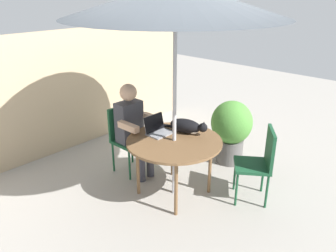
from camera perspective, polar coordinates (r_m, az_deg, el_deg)
The scene contains 10 objects.
ground_plane at distance 4.26m, azimuth 1.00°, elevation -11.22°, with size 14.00×14.00×0.00m, color gray.
fence_back at distance 5.39m, azimuth -15.80°, elevation 5.94°, with size 4.51×0.08×1.81m, color tan.
patio_table at distance 3.93m, azimuth 1.07°, elevation -3.11°, with size 1.12×1.12×0.72m.
patio_umbrella at distance 3.54m, azimuth 1.26°, elevation 20.67°, with size 2.31×2.31×2.43m.
chair_occupied at distance 4.57m, azimuth -7.21°, elevation -1.29°, with size 0.40×0.40×0.91m.
chair_empty at distance 4.02m, azimuth 15.40°, elevation -5.46°, with size 0.56×0.56×0.91m.
person_seated at distance 4.39m, azimuth -5.98°, elevation 0.15°, with size 0.48×0.48×1.25m.
laptop at distance 4.08m, azimuth -1.88°, elevation -0.34°, with size 0.30×0.25×0.21m.
cat at distance 4.08m, azimuth 3.30°, elevation -0.05°, with size 0.29×0.64×0.17m.
potted_plant_near_fence at distance 4.82m, azimuth 10.69°, elevation -0.33°, with size 0.58×0.58×0.92m.
Camera 1 is at (-2.64, -2.37, 2.37)m, focal length 35.86 mm.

